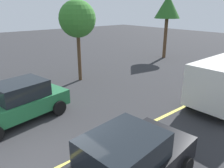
{
  "coord_description": "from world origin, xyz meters",
  "views": [
    {
      "loc": [
        -1.85,
        -5.02,
        4.44
      ],
      "look_at": [
        3.48,
        1.33,
        1.53
      ],
      "focal_mm": 35.18,
      "sensor_mm": 36.0,
      "label": 1
    }
  ],
  "objects": [
    {
      "name": "car_green_near_curb",
      "position": [
        0.47,
        3.69,
        0.81
      ],
      "size": [
        4.29,
        2.54,
        1.62
      ],
      "color": "#236B3D",
      "rests_on": "ground_plane"
    },
    {
      "name": "tree_left_verge",
      "position": [
        14.82,
        7.31,
        4.42
      ],
      "size": [
        2.23,
        2.23,
        5.5
      ],
      "color": "#513823",
      "rests_on": "ground_plane"
    },
    {
      "name": "tree_right_verge",
      "position": [
        5.25,
        6.63,
        3.76
      ],
      "size": [
        2.19,
        2.19,
        4.89
      ],
      "color": "#513823",
      "rests_on": "ground_plane"
    },
    {
      "name": "lane_marking_centre",
      "position": [
        3.0,
        0.0,
        0.01
      ],
      "size": [
        28.0,
        0.16,
        0.01
      ],
      "primitive_type": "cube",
      "color": "#E0D14C"
    },
    {
      "name": "car_black_mid_road",
      "position": [
        1.27,
        -1.86,
        0.82
      ],
      "size": [
        4.18,
        2.31,
        1.64
      ],
      "color": "black",
      "rests_on": "ground_plane"
    }
  ]
}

